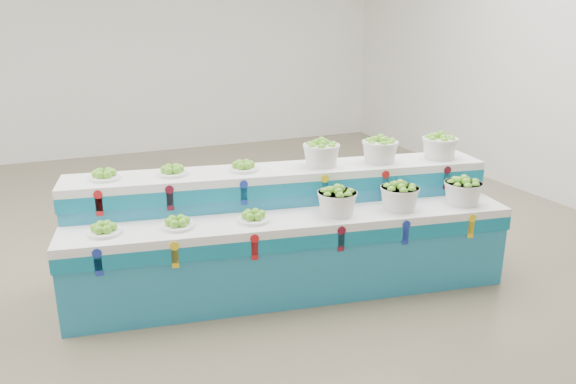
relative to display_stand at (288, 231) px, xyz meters
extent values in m
plane|color=#6C5F4A|center=(-0.89, 0.70, -0.51)|extent=(10.00, 10.00, 0.00)
plane|color=silver|center=(-0.89, 5.70, 1.49)|extent=(10.00, 0.00, 10.00)
cylinder|color=white|center=(-1.52, 0.02, 0.26)|extent=(0.30, 0.30, 0.10)
cylinder|color=white|center=(-0.98, -0.07, 0.26)|extent=(0.30, 0.30, 0.10)
cylinder|color=white|center=(-0.38, -0.17, 0.26)|extent=(0.30, 0.30, 0.10)
cylinder|color=white|center=(-1.44, 0.48, 0.56)|extent=(0.30, 0.30, 0.10)
cylinder|color=white|center=(-0.90, 0.39, 0.56)|extent=(0.30, 0.30, 0.10)
cylinder|color=white|center=(-0.30, 0.29, 0.56)|extent=(0.30, 0.30, 0.10)
camera|label=1|loc=(-1.78, -4.09, 1.79)|focal=34.16mm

